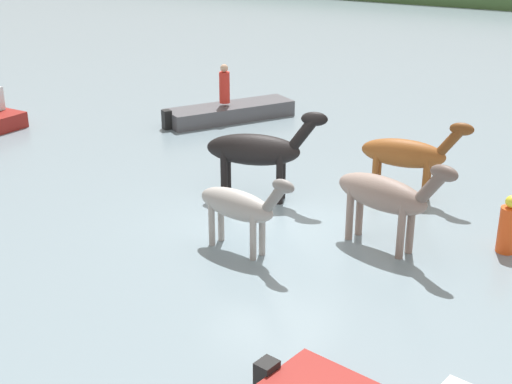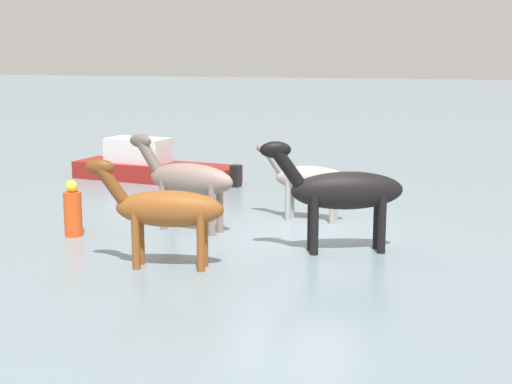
{
  "view_description": "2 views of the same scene",
  "coord_description": "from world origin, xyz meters",
  "px_view_note": "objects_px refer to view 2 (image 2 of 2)",
  "views": [
    {
      "loc": [
        6.83,
        -11.37,
        5.93
      ],
      "look_at": [
        -0.41,
        -0.2,
        0.66
      ],
      "focal_mm": 49.19,
      "sensor_mm": 36.0,
      "label": 1
    },
    {
      "loc": [
        -3.31,
        14.27,
        3.7
      ],
      "look_at": [
        0.82,
        0.01,
        0.87
      ],
      "focal_mm": 52.57,
      "sensor_mm": 36.0,
      "label": 2
    }
  ],
  "objects_px": {
    "horse_rear_stallion": "(342,191)",
    "horse_chestnut_trailing": "(308,179)",
    "horse_dun_straggler": "(164,209)",
    "buoy_channel_marker": "(73,211)",
    "boat_dinghy_port": "(153,169)",
    "horse_dark_mare": "(187,179)"
  },
  "relations": [
    {
      "from": "horse_rear_stallion",
      "to": "horse_chestnut_trailing",
      "type": "bearing_deg",
      "value": -85.49
    },
    {
      "from": "horse_dun_straggler",
      "to": "buoy_channel_marker",
      "type": "xyz_separation_m",
      "value": [
        2.65,
        -1.55,
        -0.52
      ]
    },
    {
      "from": "boat_dinghy_port",
      "to": "buoy_channel_marker",
      "type": "bearing_deg",
      "value": 107.33
    },
    {
      "from": "horse_dun_straggler",
      "to": "horse_rear_stallion",
      "type": "bearing_deg",
      "value": -154.94
    },
    {
      "from": "buoy_channel_marker",
      "to": "horse_dun_straggler",
      "type": "bearing_deg",
      "value": 149.71
    },
    {
      "from": "horse_chestnut_trailing",
      "to": "boat_dinghy_port",
      "type": "height_order",
      "value": "horse_chestnut_trailing"
    },
    {
      "from": "horse_dun_straggler",
      "to": "horse_rear_stallion",
      "type": "relative_size",
      "value": 0.92
    },
    {
      "from": "horse_rear_stallion",
      "to": "horse_dark_mare",
      "type": "xyz_separation_m",
      "value": [
        3.34,
        -0.77,
        -0.07
      ]
    },
    {
      "from": "horse_rear_stallion",
      "to": "horse_chestnut_trailing",
      "type": "height_order",
      "value": "horse_rear_stallion"
    },
    {
      "from": "horse_rear_stallion",
      "to": "buoy_channel_marker",
      "type": "distance_m",
      "value": 5.42
    },
    {
      "from": "horse_dun_straggler",
      "to": "horse_chestnut_trailing",
      "type": "relative_size",
      "value": 1.12
    },
    {
      "from": "horse_chestnut_trailing",
      "to": "buoy_channel_marker",
      "type": "xyz_separation_m",
      "value": [
        4.24,
        2.7,
        -0.41
      ]
    },
    {
      "from": "horse_dun_straggler",
      "to": "boat_dinghy_port",
      "type": "height_order",
      "value": "horse_dun_straggler"
    },
    {
      "from": "horse_rear_stallion",
      "to": "boat_dinghy_port",
      "type": "height_order",
      "value": "horse_rear_stallion"
    },
    {
      "from": "horse_rear_stallion",
      "to": "horse_dark_mare",
      "type": "distance_m",
      "value": 3.43
    },
    {
      "from": "boat_dinghy_port",
      "to": "buoy_channel_marker",
      "type": "xyz_separation_m",
      "value": [
        -1.14,
        6.49,
        0.19
      ]
    },
    {
      "from": "horse_rear_stallion",
      "to": "buoy_channel_marker",
      "type": "height_order",
      "value": "horse_rear_stallion"
    },
    {
      "from": "horse_dark_mare",
      "to": "horse_chestnut_trailing",
      "type": "distance_m",
      "value": 2.73
    },
    {
      "from": "horse_dun_straggler",
      "to": "buoy_channel_marker",
      "type": "relative_size",
      "value": 2.12
    },
    {
      "from": "horse_rear_stallion",
      "to": "boat_dinghy_port",
      "type": "bearing_deg",
      "value": -64.54
    },
    {
      "from": "horse_dun_straggler",
      "to": "boat_dinghy_port",
      "type": "relative_size",
      "value": 0.47
    },
    {
      "from": "horse_dark_mare",
      "to": "horse_chestnut_trailing",
      "type": "bearing_deg",
      "value": -132.02
    }
  ]
}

